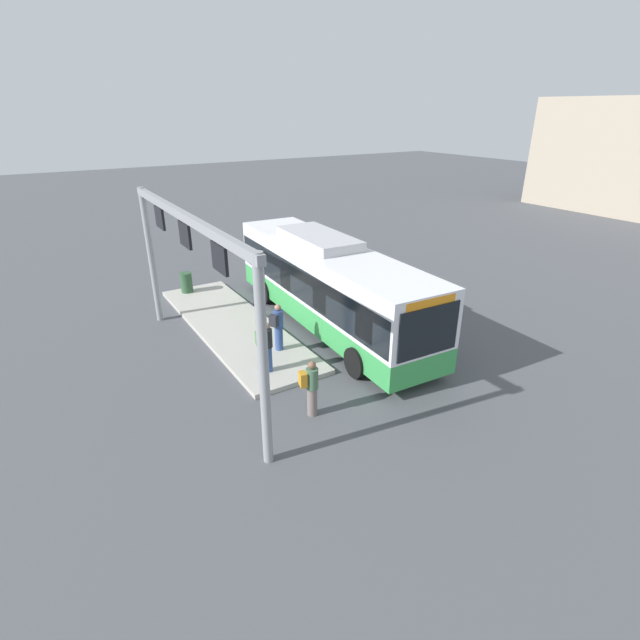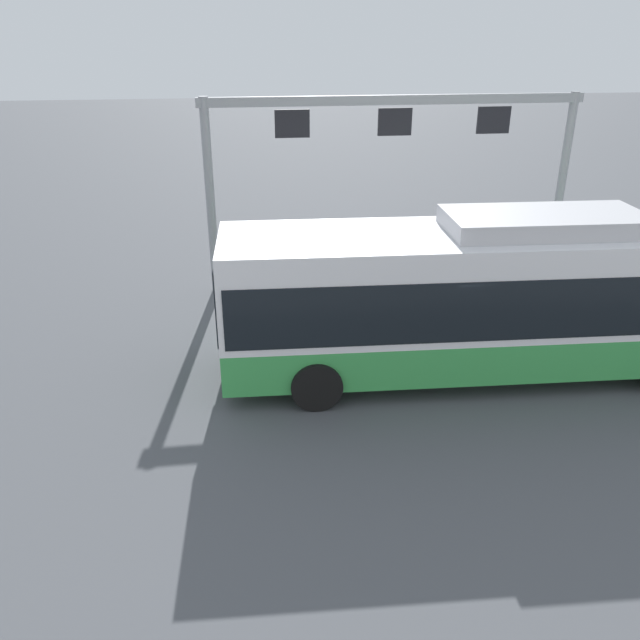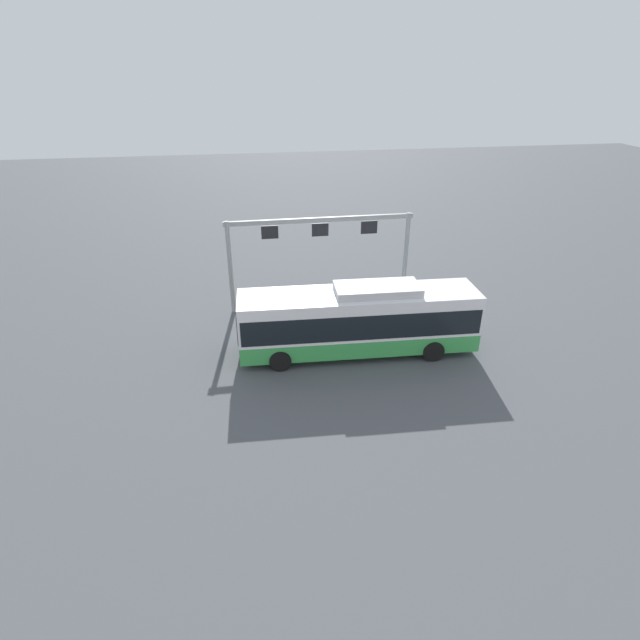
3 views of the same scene
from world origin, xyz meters
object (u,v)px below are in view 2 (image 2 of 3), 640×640
Objects in this scene: bus_main at (496,292)px; person_boarding at (257,282)px; person_waiting_near at (408,282)px; person_waiting_mid at (356,270)px.

bus_main reaches higher than person_boarding.
person_boarding is 1.00× the size of person_waiting_near.
person_boarding is at bearing -72.69° from person_waiting_mid.
person_waiting_near is 1.00× the size of person_waiting_mid.
person_waiting_mid reaches higher than person_boarding.
bus_main is 4.39m from person_waiting_mid.
person_boarding is (4.76, -3.63, -0.92)m from bus_main.
bus_main is 6.06m from person_boarding.
bus_main is at bearing -6.81° from person_waiting_near.
bus_main reaches higher than person_waiting_mid.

